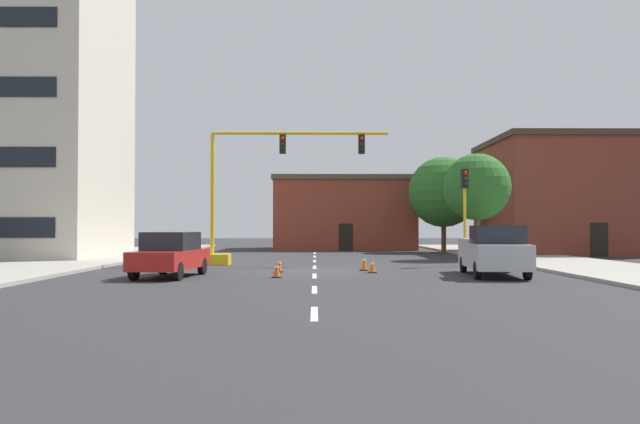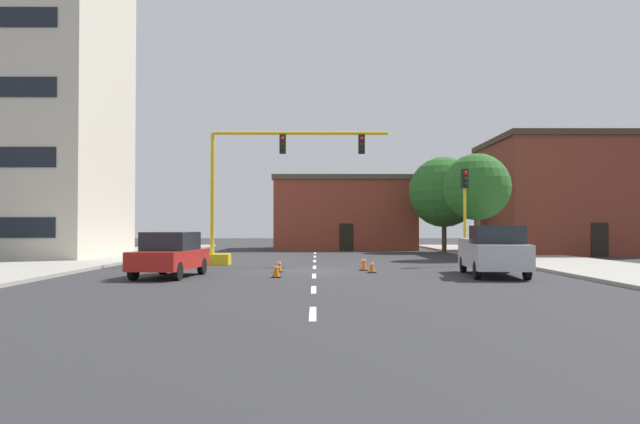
% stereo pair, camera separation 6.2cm
% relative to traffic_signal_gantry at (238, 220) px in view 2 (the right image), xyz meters
% --- Properties ---
extents(ground_plane, '(160.00, 160.00, 0.00)m').
position_rel_traffic_signal_gantry_xyz_m(ground_plane, '(3.93, -4.58, -2.29)').
color(ground_plane, '#2D2D30').
extents(sidewalk_left, '(6.00, 56.00, 0.14)m').
position_rel_traffic_signal_gantry_xyz_m(sidewalk_left, '(-8.99, 3.42, -2.22)').
color(sidewalk_left, '#9E998E').
rests_on(sidewalk_left, ground_plane).
extents(sidewalk_right, '(6.00, 56.00, 0.14)m').
position_rel_traffic_signal_gantry_xyz_m(sidewalk_right, '(16.84, 3.42, -2.22)').
color(sidewalk_right, '#9E998E').
rests_on(sidewalk_right, ground_plane).
extents(lane_stripe_seg_0, '(0.16, 2.40, 0.01)m').
position_rel_traffic_signal_gantry_xyz_m(lane_stripe_seg_0, '(3.93, -18.58, -2.29)').
color(lane_stripe_seg_0, silver).
rests_on(lane_stripe_seg_0, ground_plane).
extents(lane_stripe_seg_1, '(0.16, 2.40, 0.01)m').
position_rel_traffic_signal_gantry_xyz_m(lane_stripe_seg_1, '(3.93, -13.08, -2.29)').
color(lane_stripe_seg_1, silver).
rests_on(lane_stripe_seg_1, ground_plane).
extents(lane_stripe_seg_2, '(0.16, 2.40, 0.01)m').
position_rel_traffic_signal_gantry_xyz_m(lane_stripe_seg_2, '(3.93, -7.58, -2.29)').
color(lane_stripe_seg_2, silver).
rests_on(lane_stripe_seg_2, ground_plane).
extents(lane_stripe_seg_3, '(0.16, 2.40, 0.01)m').
position_rel_traffic_signal_gantry_xyz_m(lane_stripe_seg_3, '(3.93, -2.08, -2.29)').
color(lane_stripe_seg_3, silver).
rests_on(lane_stripe_seg_3, ground_plane).
extents(lane_stripe_seg_4, '(0.16, 2.40, 0.01)m').
position_rel_traffic_signal_gantry_xyz_m(lane_stripe_seg_4, '(3.93, 3.42, -2.29)').
color(lane_stripe_seg_4, silver).
rests_on(lane_stripe_seg_4, ground_plane).
extents(lane_stripe_seg_5, '(0.16, 2.40, 0.01)m').
position_rel_traffic_signal_gantry_xyz_m(lane_stripe_seg_5, '(3.93, 8.92, -2.29)').
color(lane_stripe_seg_5, silver).
rests_on(lane_stripe_seg_5, ground_plane).
extents(lane_stripe_seg_6, '(0.16, 2.40, 0.01)m').
position_rel_traffic_signal_gantry_xyz_m(lane_stripe_seg_6, '(3.93, 14.42, -2.29)').
color(lane_stripe_seg_6, silver).
rests_on(lane_stripe_seg_6, ground_plane).
extents(building_tall_left, '(13.45, 11.35, 19.26)m').
position_rel_traffic_signal_gantry_xyz_m(building_tall_left, '(-15.34, 7.15, 7.35)').
color(building_tall_left, beige).
rests_on(building_tall_left, ground_plane).
extents(building_brick_center, '(11.98, 9.70, 6.17)m').
position_rel_traffic_signal_gantry_xyz_m(building_brick_center, '(6.43, 23.32, 0.80)').
color(building_brick_center, brown).
rests_on(building_brick_center, ground_plane).
extents(building_row_right, '(11.13, 10.89, 8.24)m').
position_rel_traffic_signal_gantry_xyz_m(building_row_right, '(22.12, 13.35, 1.84)').
color(building_row_right, brown).
rests_on(building_row_right, ground_plane).
extents(traffic_signal_gantry, '(9.91, 1.20, 6.83)m').
position_rel_traffic_signal_gantry_xyz_m(traffic_signal_gantry, '(0.00, 0.00, 0.00)').
color(traffic_signal_gantry, yellow).
rests_on(traffic_signal_gantry, ground_plane).
extents(traffic_light_pole_right, '(0.32, 0.47, 4.80)m').
position_rel_traffic_signal_gantry_xyz_m(traffic_light_pole_right, '(11.38, -1.16, 1.23)').
color(traffic_light_pole_right, yellow).
rests_on(traffic_light_pole_right, ground_plane).
extents(tree_right_far, '(5.36, 5.36, 7.26)m').
position_rel_traffic_signal_gantry_xyz_m(tree_right_far, '(13.74, 15.92, 2.28)').
color(tree_right_far, '#4C3823').
rests_on(tree_right_far, ground_plane).
extents(tree_right_mid, '(3.96, 3.96, 6.27)m').
position_rel_traffic_signal_gantry_xyz_m(tree_right_mid, '(13.50, 4.85, 1.98)').
color(tree_right_mid, brown).
rests_on(tree_right_mid, ground_plane).
extents(pickup_truck_silver, '(2.47, 5.55, 1.99)m').
position_rel_traffic_signal_gantry_xyz_m(pickup_truck_silver, '(10.99, -7.62, -1.32)').
color(pickup_truck_silver, '#BCBCC1').
rests_on(pickup_truck_silver, ground_plane).
extents(sedan_red_near_left, '(2.36, 4.68, 1.74)m').
position_rel_traffic_signal_gantry_xyz_m(sedan_red_near_left, '(-1.64, -8.09, -1.41)').
color(sedan_red_near_left, '#B21E19').
rests_on(sedan_red_near_left, ground_plane).
extents(traffic_cone_roadside_a, '(0.36, 0.36, 0.72)m').
position_rel_traffic_signal_gantry_xyz_m(traffic_cone_roadside_a, '(6.11, -4.42, -1.94)').
color(traffic_cone_roadside_a, black).
rests_on(traffic_cone_roadside_a, ground_plane).
extents(traffic_cone_roadside_b, '(0.36, 0.36, 0.62)m').
position_rel_traffic_signal_gantry_xyz_m(traffic_cone_roadside_b, '(2.41, -5.39, -1.99)').
color(traffic_cone_roadside_b, black).
rests_on(traffic_cone_roadside_b, ground_plane).
extents(traffic_cone_roadside_c, '(0.36, 0.36, 0.60)m').
position_rel_traffic_signal_gantry_xyz_m(traffic_cone_roadside_c, '(6.35, -5.88, -2.00)').
color(traffic_cone_roadside_c, black).
rests_on(traffic_cone_roadside_c, ground_plane).
extents(traffic_cone_roadside_d, '(0.36, 0.36, 0.63)m').
position_rel_traffic_signal_gantry_xyz_m(traffic_cone_roadside_d, '(2.48, -8.35, -1.99)').
color(traffic_cone_roadside_d, black).
rests_on(traffic_cone_roadside_d, ground_plane).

